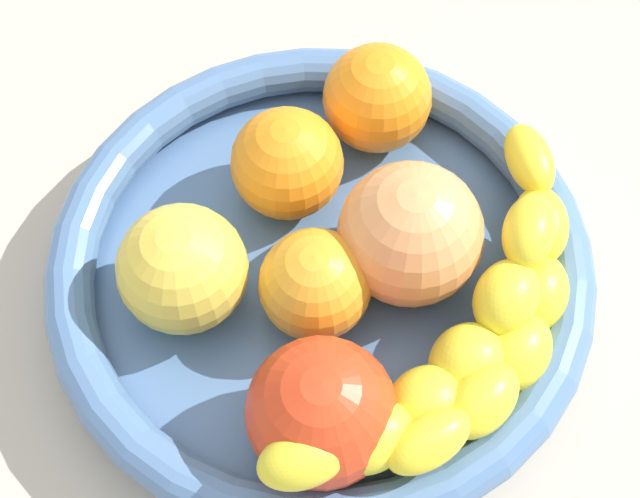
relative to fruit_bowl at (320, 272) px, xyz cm
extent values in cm
cube|color=#B7AB96|center=(0.00, 0.00, -4.00)|extent=(120.00, 120.00, 3.00)
cylinder|color=#4D709E|center=(0.00, 0.00, -1.44)|extent=(28.66, 28.66, 2.11)
torus|color=#4D709E|center=(0.00, 0.00, 0.98)|extent=(30.57, 30.57, 2.73)
ellipsoid|color=yellow|center=(5.04, 11.12, 3.88)|extent=(5.14, 3.69, 2.49)
ellipsoid|color=yellow|center=(1.40, 11.71, 2.94)|extent=(4.74, 3.21, 3.03)
ellipsoid|color=yellow|center=(-2.27, 11.42, 2.00)|extent=(5.25, 4.42, 3.56)
ellipsoid|color=yellow|center=(-5.77, 10.24, 2.00)|extent=(5.71, 5.21, 3.56)
ellipsoid|color=yellow|center=(-8.88, 8.25, 2.94)|extent=(5.49, 5.28, 3.03)
ellipsoid|color=yellow|center=(-11.41, 5.56, 3.88)|extent=(4.75, 5.20, 2.49)
ellipsoid|color=yellow|center=(9.73, 7.35, 4.70)|extent=(5.16, 4.62, 2.74)
ellipsoid|color=yellow|center=(6.59, 8.87, 3.51)|extent=(5.25, 4.63, 3.33)
ellipsoid|color=yellow|center=(3.21, 9.75, 2.32)|extent=(4.93, 4.55, 3.92)
ellipsoid|color=yellow|center=(-0.28, 9.96, 2.32)|extent=(4.53, 4.09, 3.92)
ellipsoid|color=yellow|center=(-3.74, 9.48, 3.51)|extent=(5.03, 4.26, 3.33)
ellipsoid|color=yellow|center=(-7.04, 8.33, 4.70)|extent=(5.12, 4.32, 2.74)
sphere|color=orange|center=(1.82, 1.23, 2.65)|extent=(6.08, 6.08, 6.08)
sphere|color=orange|center=(-2.90, -4.97, 2.86)|extent=(6.49, 6.49, 6.49)
sphere|color=orange|center=(-9.88, -4.03, 2.88)|extent=(6.52, 6.52, 6.52)
sphere|color=#E99657|center=(-3.44, 3.41, 3.57)|extent=(7.91, 7.91, 7.91)
sphere|color=red|center=(7.14, 6.22, 3.35)|extent=(7.47, 7.47, 7.47)
sphere|color=gold|center=(5.89, -4.53, 3.13)|extent=(7.04, 7.04, 7.04)
camera|label=1|loc=(18.35, 15.80, 45.87)|focal=51.41mm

